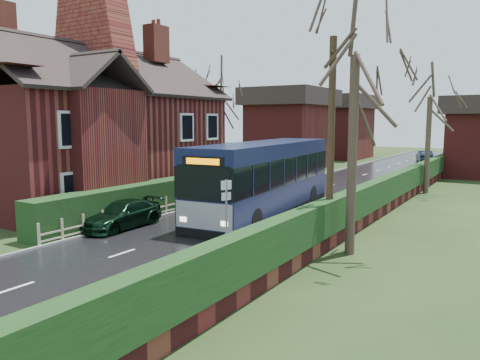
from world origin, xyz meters
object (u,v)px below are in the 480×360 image
Objects in this scene: brick_house at (97,124)px; telegraph_pole at (331,144)px; bus at (264,179)px; car_silver at (251,190)px; car_green at (122,215)px; bus_stop_sign at (226,206)px.

brick_house is 1.96× the size of telegraph_pole.
car_silver is (-2.30, 2.65, -1.09)m from bus.
car_silver is 0.52× the size of telegraph_pole.
telegraph_pole reaches higher than car_green.
car_green is (-1.40, -8.55, -0.07)m from car_silver.
car_green is at bearing -33.98° from brick_house.
telegraph_pole is at bearing 8.28° from car_green.
telegraph_pole reaches higher than bus_stop_sign.
car_silver is 8.67m from car_green.
car_silver is at bearing 32.56° from brick_house.
brick_house is at bearing 160.22° from telegraph_pole.
car_green is 0.54× the size of telegraph_pole.
telegraph_pole is (14.53, -2.29, -0.60)m from brick_house.
bus_stop_sign reaches higher than car_green.
brick_house is 5.57× the size of bus_stop_sign.
bus_stop_sign is (2.40, -7.02, -0.02)m from bus.
bus is at bearing -37.57° from car_silver.
bus_stop_sign is (4.70, -9.67, 1.07)m from car_silver.
car_silver is 10.81m from bus_stop_sign.
telegraph_pole is (7.30, -6.91, 3.12)m from car_silver.
telegraph_pole is at bearing -31.95° from car_silver.
bus is 7.06m from car_green.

